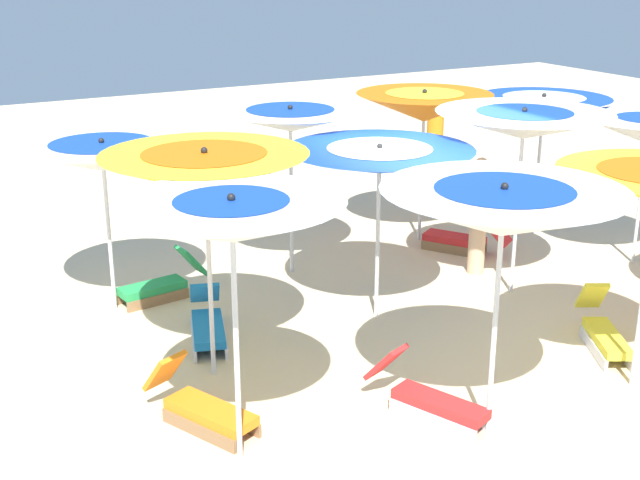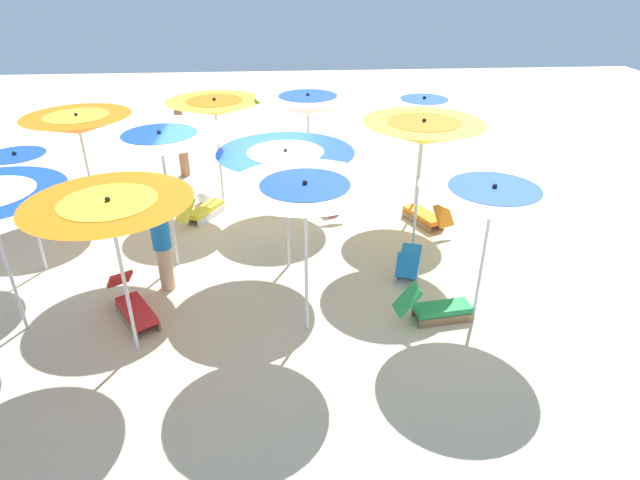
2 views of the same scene
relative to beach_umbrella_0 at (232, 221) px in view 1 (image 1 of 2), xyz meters
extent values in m
cube|color=beige|center=(1.85, -3.57, -2.30)|extent=(36.86, 36.86, 0.04)
cylinder|color=silver|center=(0.00, 0.00, -1.14)|extent=(0.05, 0.05, 2.28)
cone|color=white|center=(0.00, 0.00, -0.01)|extent=(1.91, 1.91, 0.36)
cone|color=#1947B2|center=(0.00, 0.00, 0.09)|extent=(0.96, 0.96, 0.18)
sphere|color=black|center=(0.00, 0.00, 0.20)|extent=(0.07, 0.07, 0.07)
cylinder|color=silver|center=(-0.67, -2.30, -1.19)|extent=(0.05, 0.05, 2.19)
cone|color=white|center=(-0.67, -2.30, -0.09)|extent=(2.20, 2.20, 0.43)
cone|color=#1947B2|center=(-0.67, -2.30, 0.01)|extent=(1.23, 1.23, 0.24)
sphere|color=black|center=(-0.67, -2.30, 0.16)|extent=(0.07, 0.07, 0.07)
cylinder|color=silver|center=(1.68, -0.42, -1.15)|extent=(0.05, 0.05, 2.26)
cone|color=yellow|center=(1.68, -0.42, -0.02)|extent=(2.12, 2.12, 0.40)
cone|color=orange|center=(1.68, -0.42, 0.07)|extent=(1.27, 1.27, 0.24)
sphere|color=black|center=(1.68, -0.42, 0.21)|extent=(0.07, 0.07, 0.07)
cylinder|color=silver|center=(2.17, -2.82, -1.28)|extent=(0.05, 0.05, 2.00)
cone|color=#1947B2|center=(2.17, -2.82, -0.28)|extent=(2.27, 2.27, 0.30)
cone|color=white|center=(2.17, -2.82, -0.21)|extent=(1.26, 1.26, 0.17)
sphere|color=black|center=(2.17, -2.82, -0.10)|extent=(0.07, 0.07, 0.07)
cylinder|color=silver|center=(1.96, -4.85, -1.15)|extent=(0.05, 0.05, 2.27)
cone|color=white|center=(1.96, -4.85, -0.01)|extent=(2.25, 2.25, 0.34)
cone|color=#1947B2|center=(1.96, -4.85, 0.07)|extent=(1.22, 1.22, 0.19)
sphere|color=black|center=(1.96, -4.85, 0.19)|extent=(0.07, 0.07, 0.07)
cylinder|color=silver|center=(1.98, -7.18, -1.30)|extent=(0.05, 0.05, 1.96)
cylinder|color=silver|center=(3.97, 0.01, -1.28)|extent=(0.05, 0.05, 2.00)
cone|color=white|center=(3.97, 0.01, -0.29)|extent=(2.08, 2.08, 0.35)
cone|color=#1947B2|center=(3.97, 0.01, -0.21)|extent=(1.26, 1.26, 0.21)
sphere|color=black|center=(3.97, 0.01, -0.08)|extent=(0.07, 0.07, 0.07)
cylinder|color=silver|center=(4.06, -2.60, -1.19)|extent=(0.05, 0.05, 2.19)
cone|color=white|center=(4.06, -2.60, -0.10)|extent=(2.03, 2.03, 0.30)
cone|color=#1947B2|center=(4.06, -2.60, -0.03)|extent=(1.20, 1.20, 0.18)
sphere|color=black|center=(4.06, -2.60, 0.09)|extent=(0.07, 0.07, 0.07)
cylinder|color=silver|center=(4.39, -5.04, -1.23)|extent=(0.05, 0.05, 2.10)
cone|color=orange|center=(4.39, -5.04, -0.18)|extent=(2.08, 2.08, 0.43)
cone|color=yellow|center=(4.39, -5.04, -0.08)|extent=(1.19, 1.19, 0.25)
sphere|color=black|center=(4.39, -5.04, 0.07)|extent=(0.07, 0.07, 0.07)
cylinder|color=silver|center=(3.74, -6.83, -1.27)|extent=(0.05, 0.05, 2.02)
cone|color=#1947B2|center=(3.74, -6.83, -0.26)|extent=(2.06, 2.06, 0.39)
cone|color=white|center=(3.74, -6.83, -0.18)|extent=(1.27, 1.27, 0.24)
sphere|color=black|center=(3.74, -6.83, -0.04)|extent=(0.07, 0.07, 0.07)
cube|color=silver|center=(-0.08, -4.69, -2.21)|extent=(0.87, 0.50, 0.14)
cube|color=silver|center=(0.06, -4.43, -2.21)|extent=(0.87, 0.50, 0.14)
cube|color=yellow|center=(-0.01, -4.56, -2.09)|extent=(0.99, 0.72, 0.10)
cube|color=yellow|center=(0.56, -4.87, -1.84)|extent=(0.46, 0.43, 0.44)
cube|color=olive|center=(3.58, -5.04, -2.21)|extent=(0.80, 0.52, 0.14)
cube|color=olive|center=(3.77, -5.34, -2.21)|extent=(0.80, 0.52, 0.14)
cube|color=red|center=(3.68, -5.19, -2.09)|extent=(0.97, 0.79, 0.10)
cube|color=red|center=(3.13, -5.54, -1.86)|extent=(0.54, 0.52, 0.41)
cube|color=olive|center=(0.70, -0.13, -2.21)|extent=(0.89, 0.41, 0.14)
cube|color=olive|center=(0.56, 0.19, -2.21)|extent=(0.89, 0.41, 0.14)
cube|color=orange|center=(0.63, 0.03, -2.09)|extent=(1.02, 0.70, 0.10)
cube|color=orange|center=(1.20, 0.27, -1.85)|extent=(0.44, 0.45, 0.42)
cube|color=silver|center=(-0.25, -2.13, -2.21)|extent=(0.92, 0.40, 0.14)
cube|color=silver|center=(-0.36, -1.87, -2.21)|extent=(0.92, 0.40, 0.14)
cube|color=red|center=(-0.30, -2.00, -2.09)|extent=(1.01, 0.63, 0.10)
cube|color=red|center=(0.31, -1.76, -1.85)|extent=(0.45, 0.40, 0.42)
cube|color=silver|center=(2.36, -0.83, -2.21)|extent=(0.92, 0.34, 0.14)
cube|color=silver|center=(2.47, -0.49, -2.21)|extent=(0.92, 0.34, 0.14)
cube|color=#1972B7|center=(2.41, -0.66, -2.09)|extent=(1.03, 0.64, 0.10)
cube|color=#1972B7|center=(3.01, -0.86, -1.89)|extent=(0.42, 0.44, 0.34)
cube|color=olive|center=(3.81, -0.52, -2.21)|extent=(0.15, 0.87, 0.14)
cube|color=olive|center=(4.13, -0.48, -2.21)|extent=(0.15, 0.87, 0.14)
cube|color=green|center=(3.97, -0.50, -2.09)|extent=(0.44, 0.91, 0.10)
cube|color=green|center=(4.05, -1.09, -1.85)|extent=(0.37, 0.40, 0.43)
cylinder|color=#A3704C|center=(6.19, -6.59, -1.86)|extent=(0.24, 0.24, 0.84)
cylinder|color=orange|center=(6.19, -6.59, -1.08)|extent=(0.30, 0.30, 0.73)
sphere|color=#A3704C|center=(6.19, -6.59, -0.60)|extent=(0.23, 0.23, 0.23)
cylinder|color=#D8A87F|center=(2.77, -4.88, -1.89)|extent=(0.24, 0.24, 0.78)
cylinder|color=#1972BF|center=(2.77, -4.88, -1.16)|extent=(0.30, 0.30, 0.69)
sphere|color=#D8A87F|center=(2.77, -4.88, -0.71)|extent=(0.21, 0.21, 0.21)
camera|label=1|loc=(-6.28, 2.62, 2.15)|focal=48.48mm
camera|label=2|loc=(10.58, -2.89, 2.70)|focal=30.03mm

